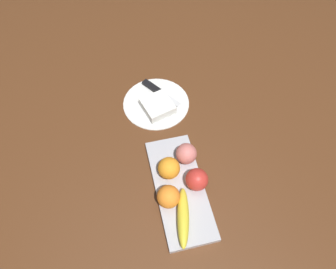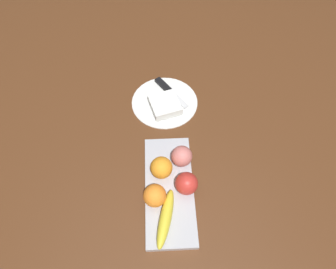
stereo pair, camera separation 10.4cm
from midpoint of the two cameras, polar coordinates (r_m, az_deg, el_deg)
ground_plane at (r=1.02m, az=-1.43°, el=-8.14°), size 2.40×2.40×0.00m
fruit_tray at (r=0.99m, az=-0.61°, el=-10.16°), size 0.37×0.15×0.02m
apple at (r=0.95m, az=2.26°, el=-8.63°), size 0.07×0.07×0.07m
banana at (r=0.93m, az=-0.47°, el=-15.39°), size 0.18×0.08×0.03m
orange_near_apple at (r=0.97m, az=-2.92°, el=-6.51°), size 0.07×0.07×0.07m
orange_near_banana at (r=0.93m, az=-3.18°, el=-11.74°), size 0.07×0.07×0.07m
peach at (r=0.99m, az=0.44°, el=-3.81°), size 0.07×0.07×0.07m
dinner_plate at (r=1.18m, az=-4.53°, el=5.76°), size 0.25×0.25×0.01m
folded_napkin at (r=1.15m, az=-4.30°, el=5.19°), size 0.13×0.13×0.03m
knife at (r=1.22m, az=-4.70°, el=8.30°), size 0.16×0.12×0.01m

